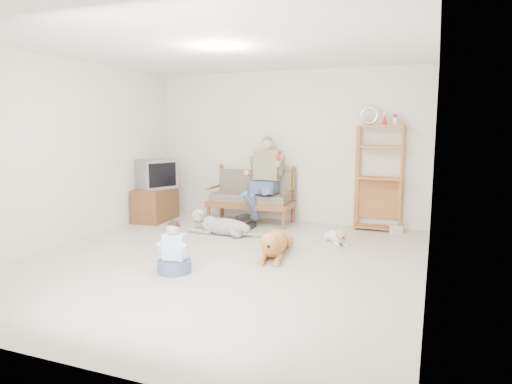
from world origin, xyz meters
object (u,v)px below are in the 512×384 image
at_px(golden_retriever, 274,243).
at_px(etagere, 379,177).
at_px(loveseat, 252,196).
at_px(tv_stand, 156,204).

bearing_deg(golden_retriever, etagere, 49.91).
relative_size(loveseat, etagere, 0.75).
xyz_separation_m(loveseat, golden_retriever, (1.07, -1.86, -0.32)).
distance_m(tv_stand, golden_retriever, 3.09).
bearing_deg(loveseat, etagere, 3.03).
bearing_deg(etagere, golden_retriever, -118.54).
bearing_deg(etagere, tv_stand, -169.72).
distance_m(loveseat, golden_retriever, 2.17).
relative_size(etagere, golden_retriever, 1.54).
relative_size(loveseat, tv_stand, 1.62).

